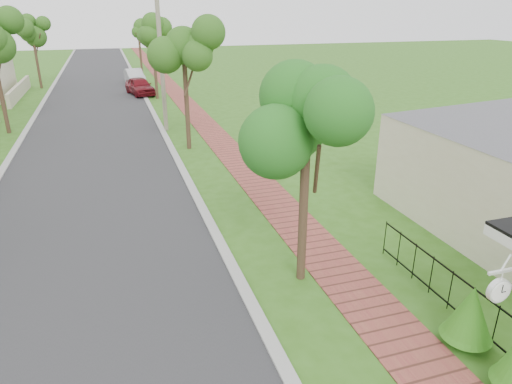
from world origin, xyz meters
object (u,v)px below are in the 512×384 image
near_tree (306,137)px  utility_pole (161,56)px  parked_car_red (140,86)px  station_clock (499,289)px  parked_car_white (135,77)px

near_tree → utility_pole: size_ratio=0.59×
parked_car_red → near_tree: bearing=-98.2°
utility_pole → station_clock: (3.16, -20.60, -2.10)m
parked_car_red → near_tree: (1.80, -28.50, 3.04)m
near_tree → station_clock: near_tree is taller
station_clock → utility_pole: bearing=98.7°
parked_car_red → station_clock: (3.66, -32.66, 1.28)m
parked_car_red → near_tree: 28.72m
utility_pole → station_clock: 20.95m
parked_car_white → near_tree: 34.46m
utility_pole → near_tree: bearing=-85.5°
parked_car_white → station_clock: size_ratio=5.31×
parked_car_red → station_clock: bearing=-95.5°
parked_car_white → station_clock: 38.64m
parked_car_red → near_tree: size_ratio=0.84×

